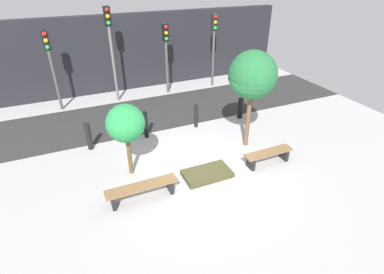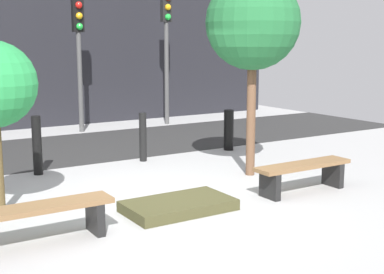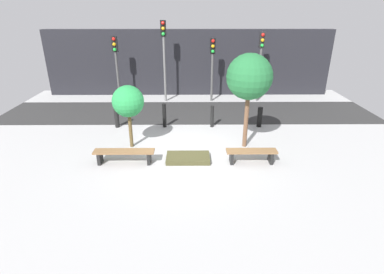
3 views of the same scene
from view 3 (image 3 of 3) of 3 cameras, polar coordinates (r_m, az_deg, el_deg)
ground_plane at (r=10.47m, az=-0.76°, el=-3.53°), size 18.00×18.00×0.00m
road_strip at (r=14.82m, az=-0.68°, el=4.75°), size 18.00×3.43×0.01m
building_facade at (r=17.77m, az=-0.67°, el=13.96°), size 16.20×0.50×3.66m
bench_left at (r=10.09m, az=-12.78°, el=-3.15°), size 1.98×0.39×0.45m
bench_right at (r=10.06m, az=11.25°, el=-3.14°), size 1.67×0.39×0.45m
planter_bed at (r=10.15m, az=-0.77°, el=-3.99°), size 1.46×0.84×0.15m
tree_behind_left_bench at (r=10.77m, az=-12.08°, el=6.59°), size 1.12×1.12×2.30m
tree_behind_right_bench at (r=10.53m, az=10.87°, el=11.11°), size 1.58×1.58×3.38m
bollard_far_left at (r=13.18m, az=-14.18°, el=3.85°), size 0.19×0.19×0.98m
bollard_left at (r=12.84m, az=-5.29°, el=4.08°), size 0.16×0.16×1.03m
bollard_center at (r=12.85m, az=3.85°, el=3.92°), size 0.14×0.14×0.94m
bollard_right at (r=13.17m, az=12.76°, el=3.70°), size 0.21×0.21×0.87m
traffic_light_west at (r=16.67m, az=-14.31°, el=14.52°), size 0.28×0.27×3.42m
traffic_light_mid_west at (r=16.21m, az=-5.38°, el=16.62°), size 0.28×0.27×4.18m
traffic_light_mid_east at (r=16.27m, az=3.92°, el=14.72°), size 0.28×0.27×3.32m
traffic_light_east at (r=16.62m, az=12.99°, el=15.07°), size 0.28×0.27×3.61m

